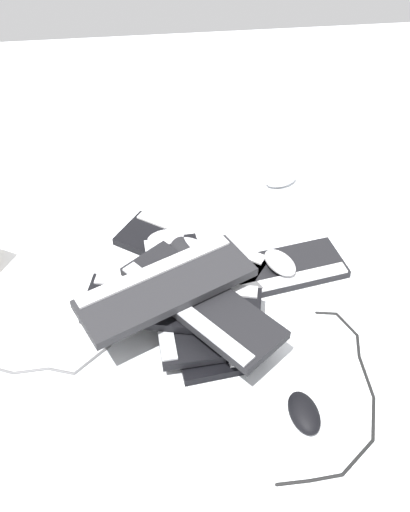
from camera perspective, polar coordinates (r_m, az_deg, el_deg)
name	(u,v)px	position (r m, az deg, el deg)	size (l,w,h in m)	color
ground_plane	(212,266)	(1.63, 0.68, -0.99)	(3.20, 3.20, 0.00)	silver
keyboard_0	(267,273)	(1.60, 6.26, -1.73)	(0.46, 0.23, 0.03)	black
keyboard_1	(190,251)	(1.65, -1.48, 0.53)	(0.44, 0.38, 0.03)	black
keyboard_2	(197,308)	(1.50, -0.81, -5.24)	(0.20, 0.45, 0.03)	black
keyboard_3	(180,295)	(1.49, -2.54, -3.94)	(0.18, 0.45, 0.03)	black
keyboard_4	(173,304)	(1.43, -3.27, -4.85)	(0.46, 0.25, 0.03)	black
keyboard_5	(200,302)	(1.40, -0.50, -4.64)	(0.39, 0.44, 0.03)	black
keyboard_6	(166,287)	(1.39, -3.92, -3.08)	(0.46, 0.32, 0.03)	#232326
mouse_0	(166,238)	(1.64, -3.93, 1.76)	(0.11, 0.07, 0.04)	#B7B7BC
mouse_1	(281,179)	(1.92, 7.56, 7.62)	(0.11, 0.07, 0.04)	silver
mouse_2	(304,413)	(1.33, 9.87, -15.19)	(0.11, 0.07, 0.04)	black
mouse_3	(184,249)	(1.61, -2.10, 0.68)	(0.11, 0.07, 0.04)	black
mouse_4	(192,248)	(1.61, -1.29, 0.79)	(0.11, 0.07, 0.04)	#B7B7BC
mouse_5	(280,263)	(1.58, 7.51, -0.66)	(0.11, 0.07, 0.04)	silver
cable_0	(107,313)	(1.53, -9.75, -5.62)	(0.46, 0.51, 0.01)	#59595B
cable_1	(348,397)	(1.39, 14.11, -13.54)	(0.29, 0.45, 0.01)	black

